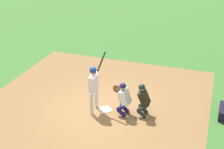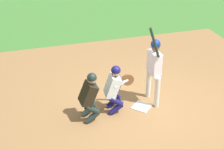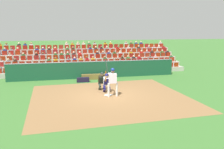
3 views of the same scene
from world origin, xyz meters
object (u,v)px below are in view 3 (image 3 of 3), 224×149
at_px(batter_at_plate, 113,79).
at_px(home_plate_umpire, 102,80).
at_px(equipment_duffel_bag, 83,80).
at_px(home_plate_marker, 108,95).
at_px(dugout_bench, 99,76).
at_px(catcher_crouching, 107,82).
at_px(water_bottle_on_bench, 106,72).

bearing_deg(batter_at_plate, home_plate_umpire, -79.11).
bearing_deg(home_plate_umpire, equipment_duffel_bag, -70.10).
bearing_deg(home_plate_marker, equipment_duffel_bag, -74.48).
distance_m(home_plate_marker, equipment_duffel_bag, 4.37).
xyz_separation_m(dugout_bench, equipment_duffel_bag, (1.42, 0.88, -0.04)).
xyz_separation_m(home_plate_umpire, dugout_bench, (-0.41, -3.68, -0.48)).
xyz_separation_m(catcher_crouching, water_bottle_on_bench, (-0.83, -4.34, -0.17)).
xyz_separation_m(batter_at_plate, equipment_duffel_bag, (1.35, -4.57, -0.95)).
bearing_deg(catcher_crouching, home_plate_marker, 87.47).
bearing_deg(batter_at_plate, equipment_duffel_bag, -73.49).
bearing_deg(equipment_duffel_bag, water_bottle_on_bench, -157.83).
distance_m(home_plate_marker, catcher_crouching, 1.02).
xyz_separation_m(batter_at_plate, dugout_bench, (-0.06, -5.45, -0.91)).
bearing_deg(dugout_bench, batter_at_plate, 89.32).
relative_size(home_plate_marker, home_plate_umpire, 0.34).
distance_m(batter_at_plate, catcher_crouching, 1.17).
xyz_separation_m(dugout_bench, water_bottle_on_bench, (-0.62, 0.02, 0.33)).
xyz_separation_m(catcher_crouching, home_plate_umpire, (0.19, -0.68, -0.02)).
bearing_deg(batter_at_plate, water_bottle_on_bench, -97.15).
xyz_separation_m(batter_at_plate, catcher_crouching, (0.15, -1.09, -0.41)).
height_order(catcher_crouching, water_bottle_on_bench, catcher_crouching).
relative_size(home_plate_umpire, dugout_bench, 0.45).
bearing_deg(batter_at_plate, catcher_crouching, -82.05).
relative_size(batter_at_plate, water_bottle_on_bench, 10.38).
bearing_deg(home_plate_umpire, dugout_bench, -96.29).
relative_size(catcher_crouching, home_plate_umpire, 1.01).
bearing_deg(dugout_bench, home_plate_umpire, 83.71).
distance_m(dugout_bench, water_bottle_on_bench, 0.70).
bearing_deg(equipment_duffel_bag, catcher_crouching, 108.33).
bearing_deg(catcher_crouching, dugout_bench, -92.85).
height_order(batter_at_plate, water_bottle_on_bench, batter_at_plate).
bearing_deg(home_plate_marker, home_plate_umpire, -83.70).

